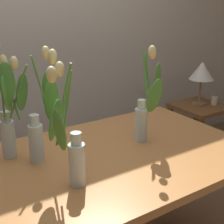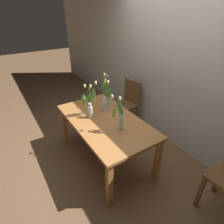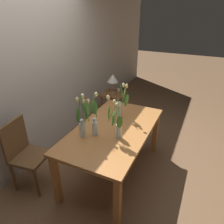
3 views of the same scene
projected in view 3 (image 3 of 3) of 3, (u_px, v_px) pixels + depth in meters
ground_plane at (113, 172)px, 3.02m from camera, size 18.00×18.00×0.00m
room_wall_rear at (31, 70)px, 2.89m from camera, size 9.00×0.10×2.70m
dining_table at (113, 134)px, 2.72m from camera, size 1.60×0.90×0.74m
tulip_vase_0 at (121, 106)px, 2.87m from camera, size 0.17×0.17×0.52m
tulip_vase_1 at (93, 122)px, 2.47m from camera, size 0.24×0.13×0.53m
tulip_vase_2 at (83, 121)px, 2.41m from camera, size 0.22×0.15×0.57m
tulip_vase_3 at (117, 124)px, 2.38m from camera, size 0.15×0.23×0.54m
dining_chair at (24, 151)px, 2.61m from camera, size 0.45×0.45×0.93m
side_table at (114, 98)px, 4.32m from camera, size 0.44×0.44×0.55m
table_lamp at (113, 79)px, 4.14m from camera, size 0.22×0.22×0.40m
pillar_candle at (119, 90)px, 4.32m from camera, size 0.06×0.06×0.07m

